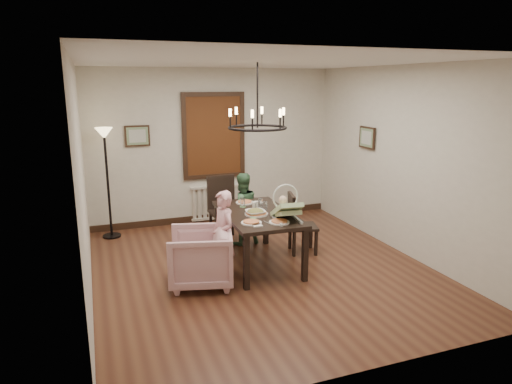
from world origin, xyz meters
TOP-DOWN VIEW (x-y plane):
  - room_shell at (0.00, 0.37)m, footprint 4.51×5.00m
  - dining_table at (0.00, 0.20)m, footprint 0.97×1.66m
  - chair_far at (-0.14, 1.33)m, footprint 0.48×0.48m
  - chair_right at (0.82, 0.39)m, footprint 0.49×0.49m
  - armchair at (-0.92, -0.19)m, footprint 0.98×0.97m
  - elderly_woman at (-0.59, -0.11)m, footprint 0.30×0.40m
  - seated_man at (0.07, 1.07)m, footprint 0.50×0.40m
  - baby_bouncer at (0.24, -0.29)m, footprint 0.42×0.54m
  - salad_bowl at (-0.06, 0.09)m, footprint 0.33×0.33m
  - pizza_platter at (-0.05, 0.10)m, footprint 0.32×0.32m
  - drinking_glass at (0.13, 0.23)m, footprint 0.06×0.06m
  - window_blinds at (0.00, 2.46)m, footprint 1.00×0.03m
  - radiator at (0.00, 2.48)m, footprint 0.92×0.12m
  - picture_back at (-1.35, 2.47)m, footprint 0.42×0.03m
  - picture_right at (2.21, 0.90)m, footprint 0.03×0.42m
  - floor_lamp at (-1.90, 2.15)m, footprint 0.30×0.30m
  - chandelier at (0.00, 0.20)m, footprint 0.80×0.80m

SIDE VIEW (x-z plane):
  - radiator at x=0.00m, z-range 0.04..0.66m
  - armchair at x=-0.92m, z-range 0.00..0.73m
  - chair_right at x=0.82m, z-range 0.00..0.93m
  - seated_man at x=0.07m, z-range 0.00..0.96m
  - elderly_woman at x=-0.59m, z-range 0.00..0.99m
  - chair_far at x=-0.14m, z-range 0.00..1.07m
  - dining_table at x=0.00m, z-range 0.30..1.06m
  - pizza_platter at x=-0.05m, z-range 0.77..0.81m
  - salad_bowl at x=-0.06m, z-range 0.77..0.85m
  - drinking_glass at x=0.13m, z-range 0.77..0.89m
  - floor_lamp at x=-1.90m, z-range 0.00..1.80m
  - baby_bouncer at x=0.24m, z-range 0.77..1.10m
  - room_shell at x=0.00m, z-range -0.01..2.80m
  - window_blinds at x=0.00m, z-range 0.90..2.30m
  - picture_back at x=-1.35m, z-range 1.47..1.83m
  - picture_right at x=2.21m, z-range 1.47..1.83m
  - chandelier at x=0.00m, z-range 1.93..1.97m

